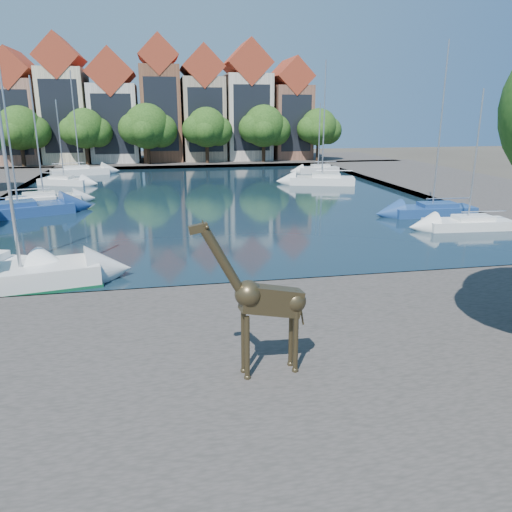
# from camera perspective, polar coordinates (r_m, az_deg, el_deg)

# --- Properties ---
(ground) EXTENTS (160.00, 160.00, 0.00)m
(ground) POSITION_cam_1_polar(r_m,az_deg,el_deg) (21.83, 2.09, -3.95)
(ground) COLOR #38332B
(ground) RESTS_ON ground
(water_basin) EXTENTS (38.00, 50.00, 0.08)m
(water_basin) POSITION_cam_1_polar(r_m,az_deg,el_deg) (44.83, -4.81, 6.61)
(water_basin) COLOR black
(water_basin) RESTS_ON ground
(near_quay) EXTENTS (50.00, 14.00, 0.50)m
(near_quay) POSITION_cam_1_polar(r_m,az_deg,el_deg) (15.58, 7.98, -11.83)
(near_quay) COLOR #443E3B
(near_quay) RESTS_ON ground
(far_quay) EXTENTS (60.00, 16.00, 0.50)m
(far_quay) POSITION_cam_1_polar(r_m,az_deg,el_deg) (76.44, -7.48, 10.70)
(far_quay) COLOR #443E3B
(far_quay) RESTS_ON ground
(right_quay) EXTENTS (14.00, 52.00, 0.50)m
(right_quay) POSITION_cam_1_polar(r_m,az_deg,el_deg) (53.52, 23.08, 7.18)
(right_quay) COLOR #443E3B
(right_quay) RESTS_ON ground
(townhouse_west_end) EXTENTS (5.44, 9.18, 14.93)m
(townhouse_west_end) POSITION_cam_1_polar(r_m,az_deg,el_deg) (78.13, -25.35, 14.68)
(townhouse_west_end) COLOR #966651
(townhouse_west_end) RESTS_ON far_quay
(townhouse_west_mid) EXTENTS (5.94, 9.18, 16.79)m
(townhouse_west_mid) POSITION_cam_1_polar(r_m,az_deg,el_deg) (76.94, -20.95, 15.80)
(townhouse_west_mid) COLOR beige
(townhouse_west_mid) RESTS_ON far_quay
(townhouse_west_inner) EXTENTS (6.43, 9.18, 15.15)m
(townhouse_west_inner) POSITION_cam_1_polar(r_m,az_deg,el_deg) (76.16, -15.89, 15.57)
(townhouse_west_inner) COLOR beige
(townhouse_west_inner) RESTS_ON far_quay
(townhouse_center) EXTENTS (5.44, 9.18, 16.93)m
(townhouse_center) POSITION_cam_1_polar(r_m,az_deg,el_deg) (75.94, -10.85, 16.66)
(townhouse_center) COLOR brown
(townhouse_center) RESTS_ON far_quay
(townhouse_east_inner) EXTENTS (5.94, 9.18, 15.79)m
(townhouse_east_inner) POSITION_cam_1_polar(r_m,az_deg,el_deg) (76.23, -6.13, 16.37)
(townhouse_east_inner) COLOR tan
(townhouse_east_inner) RESTS_ON far_quay
(townhouse_east_mid) EXTENTS (6.43, 9.18, 16.65)m
(townhouse_east_mid) POSITION_cam_1_polar(r_m,az_deg,el_deg) (77.07, -1.11, 16.73)
(townhouse_east_mid) COLOR beige
(townhouse_east_mid) RESTS_ON far_quay
(townhouse_east_end) EXTENTS (5.44, 9.18, 14.43)m
(townhouse_east_end) POSITION_cam_1_polar(r_m,az_deg,el_deg) (78.44, 3.77, 15.96)
(townhouse_east_end) COLOR brown
(townhouse_east_end) RESTS_ON far_quay
(far_tree_far_west) EXTENTS (7.28, 5.60, 7.68)m
(far_tree_far_west) POSITION_cam_1_polar(r_m,az_deg,el_deg) (72.57, -25.31, 12.94)
(far_tree_far_west) COLOR #332114
(far_tree_far_west) RESTS_ON far_quay
(far_tree_west) EXTENTS (6.76, 5.20, 7.36)m
(far_tree_west) POSITION_cam_1_polar(r_m,az_deg,el_deg) (71.09, -18.90, 13.48)
(far_tree_west) COLOR #332114
(far_tree_west) RESTS_ON far_quay
(far_tree_mid_west) EXTENTS (7.80, 6.00, 8.00)m
(far_tree_mid_west) POSITION_cam_1_polar(r_m,az_deg,el_deg) (70.49, -12.26, 14.13)
(far_tree_mid_west) COLOR #332114
(far_tree_mid_west) RESTS_ON far_quay
(far_tree_mid_east) EXTENTS (7.02, 5.40, 7.52)m
(far_tree_mid_east) POSITION_cam_1_polar(r_m,az_deg,el_deg) (70.81, -5.58, 14.28)
(far_tree_mid_east) COLOR #332114
(far_tree_mid_east) RESTS_ON far_quay
(far_tree_east) EXTENTS (7.54, 5.80, 7.84)m
(far_tree_east) POSITION_cam_1_polar(r_m,az_deg,el_deg) (72.01, 0.98, 14.48)
(far_tree_east) COLOR #332114
(far_tree_east) RESTS_ON far_quay
(far_tree_far_east) EXTENTS (6.76, 5.20, 7.36)m
(far_tree_far_east) POSITION_cam_1_polar(r_m,az_deg,el_deg) (74.07, 7.23, 14.28)
(far_tree_far_east) COLOR #332114
(far_tree_far_east) RESTS_ON far_quay
(giraffe_statue) EXTENTS (3.08, 0.65, 4.40)m
(giraffe_statue) POSITION_cam_1_polar(r_m,az_deg,el_deg) (13.42, 0.80, -5.10)
(giraffe_statue) COLOR #3B311D
(giraffe_statue) RESTS_ON near_quay
(sailboat_left_b) EXTENTS (7.95, 5.22, 10.65)m
(sailboat_left_b) POSITION_cam_1_polar(r_m,az_deg,el_deg) (40.77, -25.52, 4.97)
(sailboat_left_b) COLOR navy
(sailboat_left_b) RESTS_ON water_basin
(sailboat_left_c) EXTENTS (5.97, 3.25, 10.07)m
(sailboat_left_c) POSITION_cam_1_polar(r_m,az_deg,el_deg) (44.91, -23.08, 6.16)
(sailboat_left_c) COLOR silver
(sailboat_left_c) RESTS_ON water_basin
(sailboat_left_d) EXTENTS (5.52, 3.65, 8.51)m
(sailboat_left_d) POSITION_cam_1_polar(r_m,az_deg,el_deg) (56.16, -21.07, 8.11)
(sailboat_left_d) COLOR silver
(sailboat_left_d) RESTS_ON water_basin
(sailboat_left_e) EXTENTS (6.93, 4.09, 11.85)m
(sailboat_left_e) POSITION_cam_1_polar(r_m,az_deg,el_deg) (64.21, -19.50, 9.27)
(sailboat_left_e) COLOR white
(sailboat_left_e) RESTS_ON water_basin
(sailboat_right_a) EXTENTS (5.66, 2.29, 8.76)m
(sailboat_right_a) POSITION_cam_1_polar(r_m,az_deg,el_deg) (35.50, 23.04, 3.62)
(sailboat_right_a) COLOR silver
(sailboat_right_a) RESTS_ON water_basin
(sailboat_right_b) EXTENTS (6.16, 2.36, 12.08)m
(sailboat_right_b) POSITION_cam_1_polar(r_m,az_deg,el_deg) (39.17, 19.51, 5.17)
(sailboat_right_b) COLOR navy
(sailboat_right_b) RESTS_ON water_basin
(sailboat_right_c) EXTENTS (7.04, 4.06, 12.26)m
(sailboat_right_c) POSITION_cam_1_polar(r_m,az_deg,el_deg) (53.20, 7.54, 8.78)
(sailboat_right_c) COLOR silver
(sailboat_right_c) RESTS_ON water_basin
(sailboat_right_d) EXTENTS (4.94, 1.73, 8.31)m
(sailboat_right_d) POSITION_cam_1_polar(r_m,az_deg,el_deg) (63.01, 7.11, 9.92)
(sailboat_right_d) COLOR silver
(sailboat_right_d) RESTS_ON water_basin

